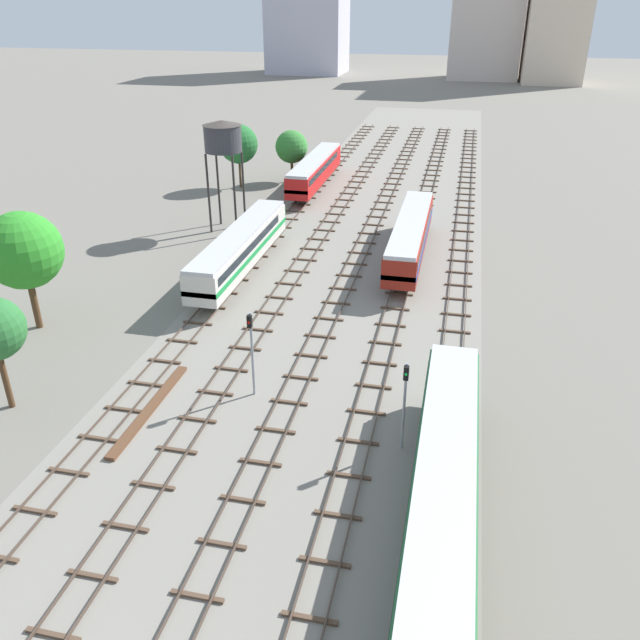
{
  "coord_description": "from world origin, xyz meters",
  "views": [
    {
      "loc": [
        9.29,
        -9.94,
        22.89
      ],
      "look_at": [
        0.0,
        31.38,
        1.5
      ],
      "focal_mm": 36.02,
      "sensor_mm": 36.0,
      "label": 1
    }
  ],
  "objects_px": {
    "diesel_railcar_far_left_near": "(240,247)",
    "diesel_railcar_far_left_midfar": "(315,169)",
    "diesel_railcar_centre_mid": "(410,235)",
    "signal_post_nearest": "(251,344)",
    "water_tower": "(223,138)",
    "signal_post_near": "(405,396)",
    "passenger_coach_centre_right_nearest": "(444,487)"
  },
  "relations": [
    {
      "from": "water_tower",
      "to": "diesel_railcar_centre_mid",
      "type": "bearing_deg",
      "value": -14.01
    },
    {
      "from": "diesel_railcar_far_left_midfar",
      "to": "signal_post_near",
      "type": "xyz_separation_m",
      "value": [
        17.22,
        -52.63,
        0.92
      ]
    },
    {
      "from": "diesel_railcar_far_left_near",
      "to": "signal_post_nearest",
      "type": "xyz_separation_m",
      "value": [
        7.38,
        -19.14,
        1.08
      ]
    },
    {
      "from": "diesel_railcar_centre_mid",
      "to": "diesel_railcar_far_left_midfar",
      "type": "bearing_deg",
      "value": 122.27
    },
    {
      "from": "water_tower",
      "to": "signal_post_near",
      "type": "bearing_deg",
      "value": -56.46
    },
    {
      "from": "signal_post_near",
      "to": "diesel_railcar_far_left_midfar",
      "type": "bearing_deg",
      "value": 108.12
    },
    {
      "from": "water_tower",
      "to": "signal_post_nearest",
      "type": "bearing_deg",
      "value": -67.31
    },
    {
      "from": "passenger_coach_centre_right_nearest",
      "to": "signal_post_near",
      "type": "distance_m",
      "value": 6.38
    },
    {
      "from": "passenger_coach_centre_right_nearest",
      "to": "diesel_railcar_centre_mid",
      "type": "height_order",
      "value": "same"
    },
    {
      "from": "passenger_coach_centre_right_nearest",
      "to": "water_tower",
      "type": "height_order",
      "value": "water_tower"
    },
    {
      "from": "passenger_coach_centre_right_nearest",
      "to": "diesel_railcar_far_left_near",
      "type": "xyz_separation_m",
      "value": [
        -19.68,
        28.39,
        -0.02
      ]
    },
    {
      "from": "passenger_coach_centre_right_nearest",
      "to": "diesel_railcar_far_left_near",
      "type": "height_order",
      "value": "same"
    },
    {
      "from": "diesel_railcar_far_left_midfar",
      "to": "signal_post_near",
      "type": "bearing_deg",
      "value": -71.88
    },
    {
      "from": "passenger_coach_centre_right_nearest",
      "to": "water_tower",
      "type": "relative_size",
      "value": 1.89
    },
    {
      "from": "diesel_railcar_centre_mid",
      "to": "diesel_railcar_far_left_midfar",
      "type": "distance_m",
      "value": 27.64
    },
    {
      "from": "signal_post_nearest",
      "to": "signal_post_near",
      "type": "height_order",
      "value": "signal_post_nearest"
    },
    {
      "from": "diesel_railcar_far_left_near",
      "to": "diesel_railcar_far_left_midfar",
      "type": "relative_size",
      "value": 1.0
    },
    {
      "from": "water_tower",
      "to": "signal_post_near",
      "type": "xyz_separation_m",
      "value": [
        22.75,
        -34.32,
        -6.3
      ]
    },
    {
      "from": "passenger_coach_centre_right_nearest",
      "to": "signal_post_near",
      "type": "relative_size",
      "value": 3.96
    },
    {
      "from": "diesel_railcar_centre_mid",
      "to": "signal_post_nearest",
      "type": "relative_size",
      "value": 3.52
    },
    {
      "from": "passenger_coach_centre_right_nearest",
      "to": "diesel_railcar_centre_mid",
      "type": "xyz_separation_m",
      "value": [
        -4.92,
        35.08,
        -0.02
      ]
    },
    {
      "from": "diesel_railcar_centre_mid",
      "to": "signal_post_nearest",
      "type": "distance_m",
      "value": 26.88
    },
    {
      "from": "diesel_railcar_far_left_near",
      "to": "water_tower",
      "type": "relative_size",
      "value": 1.76
    },
    {
      "from": "diesel_railcar_far_left_midfar",
      "to": "water_tower",
      "type": "distance_m",
      "value": 20.44
    },
    {
      "from": "diesel_railcar_centre_mid",
      "to": "signal_post_nearest",
      "type": "height_order",
      "value": "signal_post_nearest"
    },
    {
      "from": "passenger_coach_centre_right_nearest",
      "to": "signal_post_nearest",
      "type": "bearing_deg",
      "value": 143.04
    },
    {
      "from": "diesel_railcar_far_left_near",
      "to": "signal_post_nearest",
      "type": "height_order",
      "value": "signal_post_nearest"
    },
    {
      "from": "diesel_railcar_far_left_near",
      "to": "signal_post_nearest",
      "type": "bearing_deg",
      "value": -68.91
    },
    {
      "from": "passenger_coach_centre_right_nearest",
      "to": "diesel_railcar_centre_mid",
      "type": "bearing_deg",
      "value": 97.98
    },
    {
      "from": "diesel_railcar_centre_mid",
      "to": "signal_post_nearest",
      "type": "xyz_separation_m",
      "value": [
        -7.38,
        -25.82,
        1.08
      ]
    },
    {
      "from": "diesel_railcar_far_left_near",
      "to": "water_tower",
      "type": "xyz_separation_m",
      "value": [
        -5.53,
        11.75,
        7.22
      ]
    },
    {
      "from": "signal_post_near",
      "to": "signal_post_nearest",
      "type": "bearing_deg",
      "value": 160.78
    }
  ]
}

